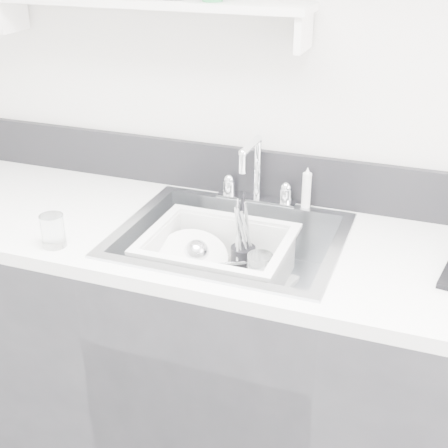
% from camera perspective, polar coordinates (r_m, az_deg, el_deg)
% --- Properties ---
extents(counter_run, '(3.20, 0.62, 0.92)m').
position_cam_1_polar(counter_run, '(2.04, 0.50, -12.62)').
color(counter_run, '#262629').
rests_on(counter_run, ground).
extents(backsplash, '(3.20, 0.02, 0.16)m').
position_cam_1_polar(backsplash, '(2.02, 3.43, 4.58)').
color(backsplash, black).
rests_on(backsplash, counter_run).
extents(sink, '(0.64, 0.52, 0.20)m').
position_cam_1_polar(sink, '(1.84, 0.54, -3.56)').
color(sink, silver).
rests_on(sink, counter_run).
extents(faucet, '(0.26, 0.18, 0.23)m').
position_cam_1_polar(faucet, '(1.98, 2.96, 3.53)').
color(faucet, silver).
rests_on(faucet, counter_run).
extents(side_sprayer, '(0.03, 0.03, 0.14)m').
position_cam_1_polar(side_sprayer, '(1.95, 7.56, 3.25)').
color(side_sprayer, silver).
rests_on(side_sprayer, counter_run).
extents(wall_shelf, '(1.00, 0.16, 0.12)m').
position_cam_1_polar(wall_shelf, '(1.96, -7.19, 19.25)').
color(wall_shelf, silver).
rests_on(wall_shelf, room_shell).
extents(wash_tub, '(0.48, 0.42, 0.16)m').
position_cam_1_polar(wash_tub, '(1.84, -0.59, -3.44)').
color(wash_tub, silver).
rests_on(wash_tub, sink).
extents(plate_stack, '(0.26, 0.25, 0.10)m').
position_cam_1_polar(plate_stack, '(1.90, -2.59, -3.79)').
color(plate_stack, white).
rests_on(plate_stack, wash_tub).
extents(utensil_cup, '(0.07, 0.07, 0.25)m').
position_cam_1_polar(utensil_cup, '(1.88, 1.74, -3.15)').
color(utensil_cup, black).
rests_on(utensil_cup, wash_tub).
extents(ladle, '(0.30, 0.26, 0.09)m').
position_cam_1_polar(ladle, '(1.85, -1.31, -4.08)').
color(ladle, silver).
rests_on(ladle, wash_tub).
extents(tumbler_in_tub, '(0.09, 0.09, 0.11)m').
position_cam_1_polar(tumbler_in_tub, '(1.81, 3.30, -4.38)').
color(tumbler_in_tub, white).
rests_on(tumbler_in_tub, wash_tub).
extents(tumbler_counter, '(0.07, 0.07, 0.09)m').
position_cam_1_polar(tumbler_counter, '(1.78, -15.38, -0.60)').
color(tumbler_counter, white).
rests_on(tumbler_counter, counter_run).
extents(bowl_small, '(0.12, 0.12, 0.03)m').
position_cam_1_polar(bowl_small, '(1.79, 1.48, -6.22)').
color(bowl_small, white).
rests_on(bowl_small, wash_tub).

